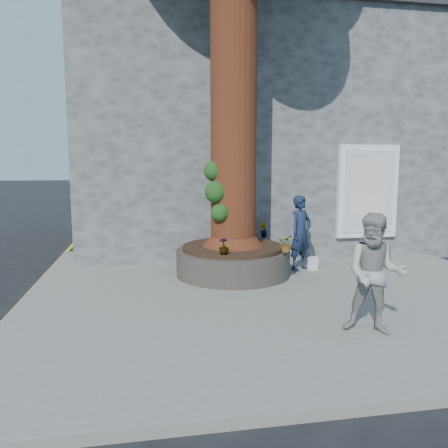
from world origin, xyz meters
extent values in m
plane|color=black|center=(0.00, 0.00, 0.00)|extent=(120.00, 120.00, 0.00)
cube|color=slate|center=(1.50, 1.00, 0.06)|extent=(9.00, 8.00, 0.12)
cube|color=yellow|center=(-3.05, 1.00, 0.00)|extent=(0.10, 30.00, 0.01)
cube|color=#4B4D50|center=(2.50, 7.20, 3.00)|extent=(10.00, 8.00, 6.00)
cube|color=black|center=(2.50, 7.20, 6.15)|extent=(10.30, 8.30, 0.30)
cube|color=white|center=(4.30, 3.14, 1.70)|extent=(1.50, 0.12, 2.20)
cube|color=silver|center=(4.30, 3.08, 1.70)|extent=(1.25, 0.04, 1.95)
cube|color=silver|center=(4.30, 3.06, 1.80)|extent=(0.90, 0.02, 1.30)
cylinder|color=black|center=(0.80, 2.00, 0.38)|extent=(2.30, 2.30, 0.52)
cylinder|color=black|center=(0.80, 2.00, 0.68)|extent=(2.04, 2.04, 0.08)
cylinder|color=#421A10|center=(0.80, 2.00, 4.47)|extent=(0.90, 0.90, 7.50)
cone|color=#421A10|center=(0.80, 2.00, 1.07)|extent=(1.24, 1.24, 0.70)
sphere|color=#193812|center=(0.42, 1.80, 1.82)|extent=(0.44, 0.44, 0.44)
sphere|color=#193812|center=(0.48, 1.70, 1.42)|extent=(0.36, 0.36, 0.36)
sphere|color=#193812|center=(0.40, 1.92, 2.22)|extent=(0.40, 0.40, 0.40)
imported|color=#15203B|center=(2.29, 2.16, 0.91)|extent=(0.69, 0.62, 1.58)
imported|color=#989592|center=(2.03, -1.37, 0.92)|extent=(0.98, 0.91, 1.61)
cube|color=white|center=(2.55, 2.06, 0.26)|extent=(0.23, 0.19, 0.28)
imported|color=gray|center=(0.66, 2.10, 0.92)|extent=(0.24, 0.25, 0.40)
imported|color=gray|center=(1.65, 2.81, 0.89)|extent=(0.26, 0.26, 0.34)
imported|color=gray|center=(0.46, 1.15, 0.88)|extent=(0.18, 0.18, 0.31)
imported|color=gray|center=(1.65, 1.15, 0.89)|extent=(0.40, 0.40, 0.34)
camera|label=1|loc=(-0.90, -6.52, 2.36)|focal=35.00mm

